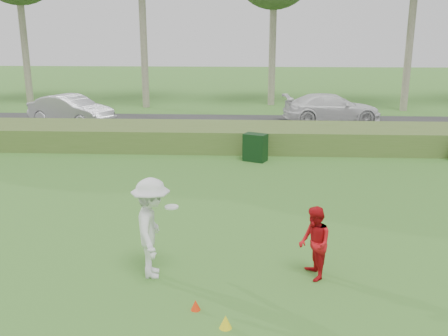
# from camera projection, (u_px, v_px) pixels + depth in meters

# --- Properties ---
(ground) EXTENTS (120.00, 120.00, 0.00)m
(ground) POSITION_uv_depth(u_px,v_px,m) (213.00, 291.00, 9.40)
(ground) COLOR #357326
(ground) RESTS_ON ground
(reed_strip) EXTENTS (80.00, 3.00, 0.90)m
(reed_strip) POSITION_uv_depth(u_px,v_px,m) (234.00, 137.00, 20.83)
(reed_strip) COLOR #49692A
(reed_strip) RESTS_ON ground
(park_road) EXTENTS (80.00, 6.00, 0.06)m
(park_road) POSITION_uv_depth(u_px,v_px,m) (238.00, 125.00, 25.75)
(park_road) COLOR #2D2D2D
(park_road) RESTS_ON ground
(player_white) EXTENTS (0.99, 1.39, 2.01)m
(player_white) POSITION_uv_depth(u_px,v_px,m) (152.00, 228.00, 9.74)
(player_white) COLOR white
(player_white) RESTS_ON ground
(player_red) EXTENTS (0.68, 0.81, 1.47)m
(player_red) POSITION_uv_depth(u_px,v_px,m) (314.00, 243.00, 9.71)
(player_red) COLOR red
(player_red) RESTS_ON ground
(cone_orange) EXTENTS (0.17, 0.17, 0.19)m
(cone_orange) POSITION_uv_depth(u_px,v_px,m) (196.00, 305.00, 8.74)
(cone_orange) COLOR #FD350D
(cone_orange) RESTS_ON ground
(cone_yellow) EXTENTS (0.21, 0.21, 0.23)m
(cone_yellow) POSITION_uv_depth(u_px,v_px,m) (226.00, 322.00, 8.19)
(cone_yellow) COLOR yellow
(cone_yellow) RESTS_ON ground
(utility_cabinet) EXTENTS (0.97, 0.82, 1.03)m
(utility_cabinet) POSITION_uv_depth(u_px,v_px,m) (255.00, 147.00, 18.62)
(utility_cabinet) COLOR black
(utility_cabinet) RESTS_ON ground
(car_mid) EXTENTS (4.84, 3.34, 1.51)m
(car_mid) POSITION_uv_depth(u_px,v_px,m) (71.00, 110.00, 25.39)
(car_mid) COLOR silver
(car_mid) RESTS_ON park_road
(car_right) EXTENTS (5.23, 2.50, 1.47)m
(car_right) POSITION_uv_depth(u_px,v_px,m) (332.00, 108.00, 26.16)
(car_right) COLOR white
(car_right) RESTS_ON park_road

